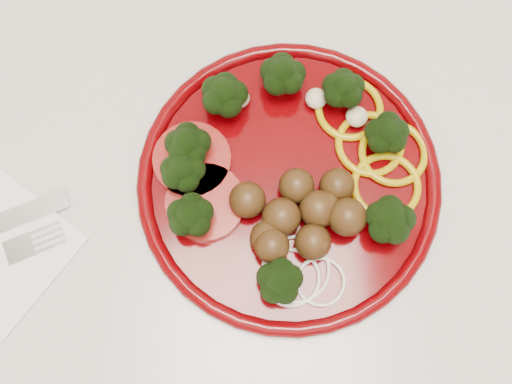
{
  "coord_description": "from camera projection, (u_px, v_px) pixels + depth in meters",
  "views": [
    {
      "loc": [
        -0.1,
        1.57,
        1.46
      ],
      "look_at": [
        -0.09,
        1.71,
        0.92
      ],
      "focal_mm": 45.0,
      "sensor_mm": 36.0,
      "label": 1
    }
  ],
  "objects": [
    {
      "name": "counter",
      "position": [
        312.0,
        275.0,
        1.01
      ],
      "size": [
        2.4,
        0.6,
        0.9
      ],
      "color": "silver",
      "rests_on": "ground"
    },
    {
      "name": "plate",
      "position": [
        287.0,
        179.0,
        0.57
      ],
      "size": [
        0.27,
        0.27,
        0.06
      ],
      "rotation": [
        0.0,
        0.0,
        0.01
      ],
      "color": "#4F0103",
      "rests_on": "counter"
    }
  ]
}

